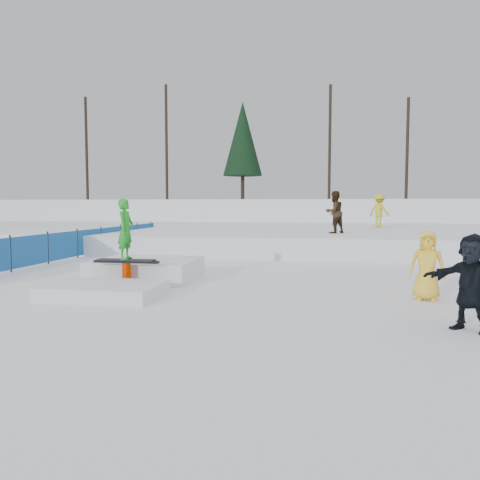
% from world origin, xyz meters
% --- Properties ---
extents(ground, '(120.00, 120.00, 0.00)m').
position_xyz_m(ground, '(0.00, 0.00, 0.00)').
color(ground, white).
extents(snow_berm, '(60.00, 14.00, 2.40)m').
position_xyz_m(snow_berm, '(0.00, 30.00, 1.20)').
color(snow_berm, white).
rests_on(snow_berm, ground).
extents(snow_midrise, '(50.00, 18.00, 0.80)m').
position_xyz_m(snow_midrise, '(0.00, 16.00, 0.40)').
color(snow_midrise, white).
rests_on(snow_midrise, ground).
extents(safety_fence, '(0.05, 16.00, 1.10)m').
position_xyz_m(safety_fence, '(-6.50, 6.60, 0.55)').
color(safety_fence, '#18569C').
rests_on(safety_fence, ground).
extents(treeline, '(40.24, 4.22, 10.50)m').
position_xyz_m(treeline, '(6.18, 28.28, 7.45)').
color(treeline, black).
rests_on(treeline, snow_berm).
extents(walker_olive, '(1.09, 1.06, 1.76)m').
position_xyz_m(walker_olive, '(3.00, 10.43, 1.68)').
color(walker_olive, black).
rests_on(walker_olive, snow_midrise).
extents(walker_ygreen, '(1.30, 1.20, 1.76)m').
position_xyz_m(walker_ygreen, '(5.48, 16.30, 1.68)').
color(walker_ygreen, gold).
rests_on(walker_ygreen, snow_midrise).
extents(spectator_yellow, '(0.77, 0.56, 1.45)m').
position_xyz_m(spectator_yellow, '(4.67, 0.65, 0.72)').
color(spectator_yellow, yellow).
rests_on(spectator_yellow, ground).
extents(spectator_dark, '(1.41, 1.22, 1.53)m').
position_xyz_m(spectator_dark, '(4.83, -1.76, 0.77)').
color(spectator_dark, black).
rests_on(spectator_dark, ground).
extents(jib_rail_feature, '(2.60, 4.40, 2.11)m').
position_xyz_m(jib_rail_feature, '(-2.05, 1.48, 0.30)').
color(jib_rail_feature, white).
rests_on(jib_rail_feature, ground).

